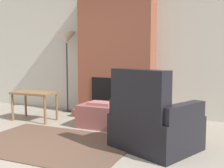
# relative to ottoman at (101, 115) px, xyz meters

# --- Properties ---
(ground_plane) EXTENTS (24.00, 24.00, 0.00)m
(ground_plane) POSITION_rel_ottoman_xyz_m (-0.11, -1.76, -0.20)
(ground_plane) COLOR gray
(wall_back) EXTENTS (7.17, 0.06, 2.60)m
(wall_back) POSITION_rel_ottoman_xyz_m (-0.11, 1.21, 1.10)
(wall_back) COLOR beige
(wall_back) RESTS_ON ground_plane
(fireplace) EXTENTS (1.54, 0.72, 2.60)m
(fireplace) POSITION_rel_ottoman_xyz_m (-0.11, 0.95, 1.05)
(fireplace) COLOR brown
(fireplace) RESTS_ON ground_plane
(ottoman) EXTENTS (0.74, 0.52, 0.44)m
(ottoman) POSITION_rel_ottoman_xyz_m (0.00, 0.00, 0.00)
(ottoman) COLOR #8C4C47
(ottoman) RESTS_ON ground_plane
(armchair) EXTENTS (1.26, 1.19, 1.08)m
(armchair) POSITION_rel_ottoman_xyz_m (1.12, -0.78, 0.12)
(armchair) COLOR black
(armchair) RESTS_ON ground_plane
(side_table) EXTENTS (0.82, 0.45, 0.55)m
(side_table) POSITION_rel_ottoman_xyz_m (-1.36, -0.07, 0.27)
(side_table) COLOR brown
(side_table) RESTS_ON ground_plane
(floor_lamp_left) EXTENTS (0.42, 0.42, 1.74)m
(floor_lamp_left) POSITION_rel_ottoman_xyz_m (-1.25, 0.91, 1.36)
(floor_lamp_left) COLOR #333333
(floor_lamp_left) RESTS_ON ground_plane
(area_rug) EXTENTS (2.19, 1.49, 0.01)m
(area_rug) POSITION_rel_ottoman_xyz_m (-0.23, -1.12, -0.20)
(area_rug) COLOR brown
(area_rug) RESTS_ON ground_plane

